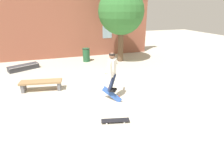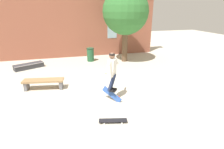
{
  "view_description": "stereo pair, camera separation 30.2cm",
  "coord_description": "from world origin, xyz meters",
  "px_view_note": "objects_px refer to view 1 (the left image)",
  "views": [
    {
      "loc": [
        -1.23,
        -5.66,
        3.31
      ],
      "look_at": [
        0.59,
        0.05,
        1.05
      ],
      "focal_mm": 28.0,
      "sensor_mm": 36.0,
      "label": 1
    },
    {
      "loc": [
        -0.94,
        -5.75,
        3.31
      ],
      "look_at": [
        0.59,
        0.05,
        1.05
      ],
      "focal_mm": 28.0,
      "sensor_mm": 36.0,
      "label": 2
    }
  ],
  "objects_px": {
    "skate_ledge": "(24,67)",
    "skateboard_flipping": "(112,95)",
    "park_bench": "(41,83)",
    "trash_bin": "(86,55)",
    "skater": "(112,69)",
    "tree_right": "(121,12)",
    "skateboard_resting": "(115,120)"
  },
  "relations": [
    {
      "from": "park_bench",
      "to": "skateboard_resting",
      "type": "height_order",
      "value": "park_bench"
    },
    {
      "from": "trash_bin",
      "to": "skateboard_resting",
      "type": "relative_size",
      "value": 0.99
    },
    {
      "from": "trash_bin",
      "to": "skateboard_flipping",
      "type": "xyz_separation_m",
      "value": [
        0.01,
        -5.6,
        -0.23
      ]
    },
    {
      "from": "trash_bin",
      "to": "skateboard_flipping",
      "type": "relative_size",
      "value": 1.37
    },
    {
      "from": "tree_right",
      "to": "skate_ledge",
      "type": "xyz_separation_m",
      "value": [
        -5.95,
        -0.04,
        -2.98
      ]
    },
    {
      "from": "park_bench",
      "to": "skateboard_flipping",
      "type": "xyz_separation_m",
      "value": [
        2.62,
        -1.72,
        -0.09
      ]
    },
    {
      "from": "skateboard_flipping",
      "to": "park_bench",
      "type": "bearing_deg",
      "value": -168.89
    },
    {
      "from": "skate_ledge",
      "to": "skateboard_resting",
      "type": "height_order",
      "value": "skate_ledge"
    },
    {
      "from": "skateboard_flipping",
      "to": "skateboard_resting",
      "type": "distance_m",
      "value": 1.43
    },
    {
      "from": "trash_bin",
      "to": "skateboard_resting",
      "type": "xyz_separation_m",
      "value": [
        -0.32,
        -6.98,
        -0.4
      ]
    },
    {
      "from": "tree_right",
      "to": "park_bench",
      "type": "distance_m",
      "value": 6.46
    },
    {
      "from": "tree_right",
      "to": "skateboard_flipping",
      "type": "height_order",
      "value": "tree_right"
    },
    {
      "from": "skate_ledge",
      "to": "skateboard_flipping",
      "type": "distance_m",
      "value": 6.23
    },
    {
      "from": "tree_right",
      "to": "skater",
      "type": "relative_size",
      "value": 3.11
    },
    {
      "from": "tree_right",
      "to": "skateboard_flipping",
      "type": "relative_size",
      "value": 7.06
    },
    {
      "from": "park_bench",
      "to": "skateboard_flipping",
      "type": "height_order",
      "value": "skateboard_flipping"
    },
    {
      "from": "park_bench",
      "to": "tree_right",
      "type": "bearing_deg",
      "value": 43.28
    },
    {
      "from": "skateboard_flipping",
      "to": "trash_bin",
      "type": "bearing_deg",
      "value": 134.57
    },
    {
      "from": "trash_bin",
      "to": "skater",
      "type": "bearing_deg",
      "value": -89.78
    },
    {
      "from": "skate_ledge",
      "to": "trash_bin",
      "type": "xyz_separation_m",
      "value": [
        3.76,
        0.64,
        0.32
      ]
    },
    {
      "from": "tree_right",
      "to": "skateboard_resting",
      "type": "relative_size",
      "value": 5.11
    },
    {
      "from": "park_bench",
      "to": "trash_bin",
      "type": "height_order",
      "value": "trash_bin"
    },
    {
      "from": "skate_ledge",
      "to": "trash_bin",
      "type": "distance_m",
      "value": 3.82
    },
    {
      "from": "skate_ledge",
      "to": "park_bench",
      "type": "bearing_deg",
      "value": -96.56
    },
    {
      "from": "skateboard_resting",
      "to": "skate_ledge",
      "type": "bearing_deg",
      "value": 131.11
    },
    {
      "from": "park_bench",
      "to": "skater",
      "type": "distance_m",
      "value": 3.27
    },
    {
      "from": "park_bench",
      "to": "skateboard_resting",
      "type": "bearing_deg",
      "value": -44.65
    },
    {
      "from": "skate_ledge",
      "to": "skateboard_flipping",
      "type": "height_order",
      "value": "skateboard_flipping"
    },
    {
      "from": "tree_right",
      "to": "skateboard_flipping",
      "type": "distance_m",
      "value": 6.19
    },
    {
      "from": "park_bench",
      "to": "trash_bin",
      "type": "relative_size",
      "value": 1.98
    },
    {
      "from": "tree_right",
      "to": "trash_bin",
      "type": "height_order",
      "value": "tree_right"
    },
    {
      "from": "skater",
      "to": "tree_right",
      "type": "bearing_deg",
      "value": 101.91
    }
  ]
}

